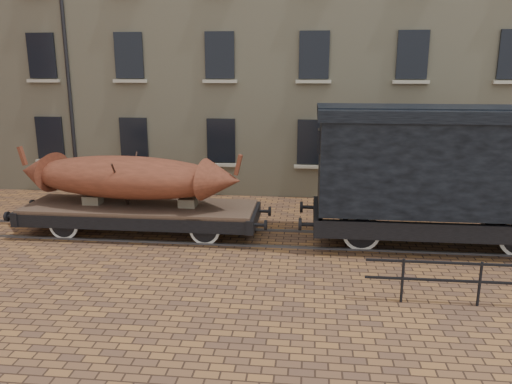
# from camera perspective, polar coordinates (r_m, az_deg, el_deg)

# --- Properties ---
(ground) EXTENTS (90.00, 90.00, 0.00)m
(ground) POSITION_cam_1_polar(r_m,az_deg,el_deg) (14.92, 2.28, -5.38)
(ground) COLOR brown
(warehouse_cream) EXTENTS (40.00, 10.19, 14.00)m
(warehouse_cream) POSITION_cam_1_polar(r_m,az_deg,el_deg) (24.20, 11.72, 18.63)
(warehouse_cream) COLOR #B5AC88
(warehouse_cream) RESTS_ON ground
(rail_track) EXTENTS (30.00, 1.52, 0.06)m
(rail_track) POSITION_cam_1_polar(r_m,az_deg,el_deg) (14.91, 2.28, -5.27)
(rail_track) COLOR #59595E
(rail_track) RESTS_ON ground
(flatcar_wagon) EXTENTS (7.82, 2.12, 1.18)m
(flatcar_wagon) POSITION_cam_1_polar(r_m,az_deg,el_deg) (15.51, -13.06, -2.13)
(flatcar_wagon) COLOR brown
(flatcar_wagon) RESTS_ON ground
(iron_boat) EXTENTS (7.15, 2.59, 1.69)m
(iron_boat) POSITION_cam_1_polar(r_m,az_deg,el_deg) (15.39, -14.61, 1.68)
(iron_boat) COLOR brown
(iron_boat) RESTS_ON flatcar_wagon
(goods_van) EXTENTS (7.63, 2.78, 3.95)m
(goods_van) POSITION_cam_1_polar(r_m,az_deg,el_deg) (14.70, 20.18, 3.43)
(goods_van) COLOR black
(goods_van) RESTS_ON ground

